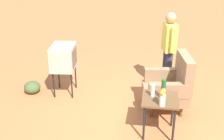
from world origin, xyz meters
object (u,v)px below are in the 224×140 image
Objects in this scene: side_table at (160,104)px; bottle_wine_green at (163,89)px; person_standing at (169,47)px; flower_vase at (163,97)px; tv_on_stand at (64,57)px; bottle_short_clear at (153,90)px; armchair at (171,85)px.

bottle_wine_green is at bearing 93.52° from side_table.
flower_vase is (1.83, -0.13, -0.15)m from person_standing.
side_table is at bearing 59.76° from tv_on_stand.
bottle_short_clear is (-0.05, -0.12, 0.19)m from side_table.
armchair is 3.31× the size of bottle_wine_green.
tv_on_stand is at bearing -76.33° from person_standing.
armchair is 1.66× the size of side_table.
person_standing is 1.84m from flower_vase.
tv_on_stand is 3.89× the size of flower_vase.
bottle_short_clear is at bearing -9.89° from person_standing.
armchair is 2.14m from tv_on_stand.
side_table is 0.33m from flower_vase.
flower_vase is (0.22, -0.01, -0.01)m from bottle_wine_green.
side_table is at bearing 67.74° from bottle_short_clear.
tv_on_stand is 2.12m from person_standing.
tv_on_stand reaches higher than flower_vase.
person_standing is at bearing 170.11° from bottle_short_clear.
bottle_short_clear is at bearing 59.26° from tv_on_stand.
bottle_wine_green is 1.60× the size of bottle_short_clear.
armchair reaches higher than flower_vase.
armchair is at bearing 165.80° from side_table.
armchair is 0.84m from bottle_short_clear.
armchair is at bearing 170.09° from flower_vase.
person_standing is (-0.82, -0.05, 0.44)m from armchair.
person_standing is 8.20× the size of bottle_short_clear.
side_table is at bearing -173.97° from flower_vase.
armchair is 0.65× the size of person_standing.
person_standing is 1.59m from bottle_short_clear.
side_table is at bearing -14.20° from armchair.
person_standing is 5.12× the size of bottle_wine_green.
tv_on_stand reaches higher than side_table.
person_standing is at bearing 176.03° from flower_vase.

